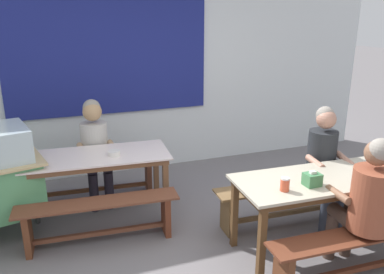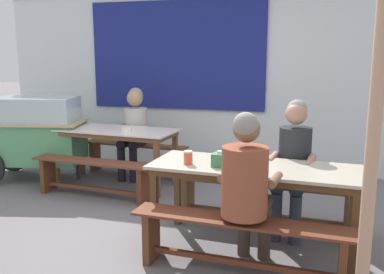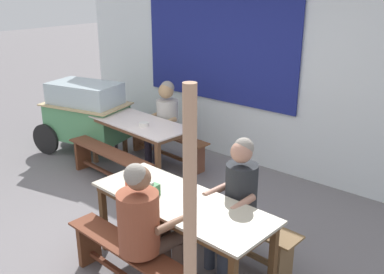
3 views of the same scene
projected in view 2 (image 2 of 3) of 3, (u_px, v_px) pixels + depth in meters
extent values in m
plane|color=slate|center=(159.00, 230.00, 4.31)|extent=(40.00, 40.00, 0.00)
cube|color=white|center=(219.00, 83.00, 6.54)|extent=(7.13, 0.12, 2.65)
cube|color=navy|center=(176.00, 55.00, 6.57)|extent=(2.77, 0.03, 1.64)
cube|color=silver|center=(115.00, 130.00, 5.65)|extent=(1.69, 0.82, 0.02)
cube|color=brown|center=(115.00, 133.00, 5.66)|extent=(1.61, 0.75, 0.06)
cube|color=brown|center=(175.00, 160.00, 5.74)|extent=(0.06, 0.06, 0.69)
cube|color=brown|center=(157.00, 171.00, 5.21)|extent=(0.06, 0.06, 0.69)
cube|color=brown|center=(82.00, 152.00, 6.25)|extent=(0.06, 0.06, 0.69)
cube|color=brown|center=(56.00, 160.00, 5.73)|extent=(0.06, 0.06, 0.69)
cube|color=#B8AF99|center=(255.00, 167.00, 3.78)|extent=(1.88, 0.79, 0.03)
cube|color=#53371E|center=(255.00, 172.00, 3.79)|extent=(1.80, 0.72, 0.06)
cube|color=#53371E|center=(352.00, 212.00, 3.86)|extent=(0.06, 0.06, 0.68)
cube|color=#53371E|center=(354.00, 237.00, 3.32)|extent=(0.06, 0.06, 0.68)
cube|color=#53371E|center=(178.00, 192.00, 4.40)|extent=(0.06, 0.06, 0.68)
cube|color=#53371E|center=(155.00, 212.00, 3.86)|extent=(0.06, 0.06, 0.68)
cube|color=brown|center=(135.00, 145.00, 6.21)|extent=(1.62, 0.38, 0.02)
cube|color=brown|center=(178.00, 164.00, 6.01)|extent=(0.08, 0.23, 0.45)
cube|color=brown|center=(95.00, 156.00, 6.49)|extent=(0.08, 0.23, 0.45)
cube|color=brown|center=(135.00, 168.00, 6.27)|extent=(1.33, 0.14, 0.04)
cube|color=brown|center=(93.00, 162.00, 5.22)|extent=(1.63, 0.40, 0.02)
cube|color=brown|center=(143.00, 186.00, 5.02)|extent=(0.08, 0.24, 0.44)
cube|color=brown|center=(48.00, 175.00, 5.50)|extent=(0.08, 0.24, 0.44)
cube|color=brown|center=(94.00, 189.00, 5.28)|extent=(1.33, 0.14, 0.04)
cube|color=brown|center=(264.00, 183.00, 4.34)|extent=(1.88, 0.39, 0.02)
cube|color=brown|center=(348.00, 214.00, 4.12)|extent=(0.07, 0.26, 0.44)
cube|color=brown|center=(188.00, 196.00, 4.65)|extent=(0.07, 0.26, 0.44)
cube|color=brown|center=(263.00, 215.00, 4.41)|extent=(1.59, 0.12, 0.04)
cube|color=brown|center=(241.00, 221.00, 3.34)|extent=(1.79, 0.36, 0.02)
cube|color=brown|center=(342.00, 264.00, 3.14)|extent=(0.07, 0.24, 0.45)
cube|color=brown|center=(151.00, 236.00, 3.63)|extent=(0.07, 0.24, 0.45)
cube|color=brown|center=(240.00, 262.00, 3.40)|extent=(1.50, 0.11, 0.04)
cube|color=#579F67|center=(38.00, 142.00, 6.01)|extent=(1.36, 0.98, 0.56)
cube|color=silver|center=(35.00, 110.00, 5.93)|extent=(1.22, 0.88, 0.36)
cube|color=tan|center=(36.00, 122.00, 5.96)|extent=(1.45, 1.08, 0.02)
cylinder|color=black|center=(13.00, 155.00, 6.47)|extent=(0.50, 0.17, 0.51)
cylinder|color=#333333|center=(78.00, 170.00, 6.06)|extent=(0.05, 0.05, 0.25)
cylinder|color=#3F3F3F|center=(93.00, 131.00, 5.94)|extent=(0.20, 0.71, 0.04)
cylinder|color=black|center=(121.00, 165.00, 5.94)|extent=(0.11, 0.11, 0.47)
cylinder|color=black|center=(133.00, 166.00, 5.89)|extent=(0.11, 0.11, 0.47)
cylinder|color=black|center=(126.00, 143.00, 6.05)|extent=(0.14, 0.38, 0.13)
cylinder|color=black|center=(138.00, 143.00, 6.00)|extent=(0.14, 0.38, 0.13)
cylinder|color=#B9B6AD|center=(136.00, 125.00, 6.14)|extent=(0.33, 0.33, 0.49)
sphere|color=tan|center=(135.00, 98.00, 6.05)|extent=(0.23, 0.23, 0.23)
sphere|color=gray|center=(136.00, 95.00, 6.07)|extent=(0.21, 0.21, 0.21)
cylinder|color=tan|center=(119.00, 127.00, 6.02)|extent=(0.08, 0.30, 0.08)
cylinder|color=tan|center=(143.00, 129.00, 5.93)|extent=(0.08, 0.30, 0.07)
cylinder|color=#4D392F|center=(264.00, 233.00, 3.67)|extent=(0.11, 0.11, 0.47)
cylinder|color=#4D392F|center=(244.00, 230.00, 3.73)|extent=(0.11, 0.11, 0.47)
cylinder|color=#4D392F|center=(261.00, 208.00, 3.45)|extent=(0.17, 0.41, 0.13)
cylinder|color=#4D392F|center=(239.00, 205.00, 3.52)|extent=(0.17, 0.41, 0.13)
cylinder|color=brown|center=(245.00, 182.00, 3.27)|extent=(0.36, 0.36, 0.55)
sphere|color=brown|center=(247.00, 129.00, 3.21)|extent=(0.21, 0.21, 0.21)
sphere|color=gray|center=(246.00, 125.00, 3.18)|extent=(0.19, 0.19, 0.19)
cylinder|color=brown|center=(275.00, 180.00, 3.36)|extent=(0.10, 0.31, 0.07)
cylinder|color=brown|center=(227.00, 175.00, 3.51)|extent=(0.10, 0.31, 0.08)
cylinder|color=#333948|center=(276.00, 217.00, 4.03)|extent=(0.11, 0.11, 0.47)
cylinder|color=#333948|center=(295.00, 220.00, 3.96)|extent=(0.11, 0.11, 0.47)
cylinder|color=#333948|center=(281.00, 183.00, 4.12)|extent=(0.18, 0.38, 0.13)
cylinder|color=#333948|center=(300.00, 186.00, 4.05)|extent=(0.18, 0.38, 0.13)
cylinder|color=#24272B|center=(295.00, 154.00, 4.19)|extent=(0.31, 0.31, 0.54)
sphere|color=tan|center=(296.00, 114.00, 4.09)|extent=(0.21, 0.21, 0.21)
sphere|color=gray|center=(297.00, 110.00, 4.11)|extent=(0.19, 0.19, 0.19)
cylinder|color=tan|center=(272.00, 158.00, 4.10)|extent=(0.11, 0.31, 0.08)
cylinder|color=tan|center=(310.00, 162.00, 3.96)|extent=(0.11, 0.31, 0.11)
cube|color=#3E7B4B|center=(220.00, 160.00, 3.74)|extent=(0.14, 0.12, 0.12)
cube|color=white|center=(220.00, 152.00, 3.73)|extent=(0.06, 0.04, 0.02)
cylinder|color=#D75334|center=(188.00, 158.00, 3.82)|extent=(0.08, 0.08, 0.11)
cylinder|color=white|center=(188.00, 152.00, 3.81)|extent=(0.07, 0.07, 0.02)
cylinder|color=silver|center=(126.00, 129.00, 5.50)|extent=(0.13, 0.13, 0.05)
cylinder|color=tan|center=(371.00, 161.00, 2.67)|extent=(0.09, 0.09, 2.16)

